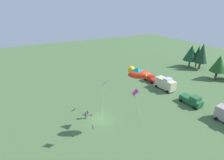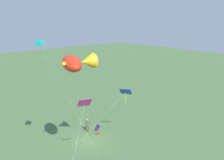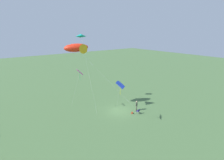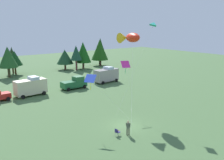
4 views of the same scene
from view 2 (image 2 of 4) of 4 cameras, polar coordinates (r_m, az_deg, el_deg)
name	(u,v)px [view 2 (image 2 of 4)]	position (r m, az deg, el deg)	size (l,w,h in m)	color
ground_plane	(88,141)	(37.33, -4.34, -11.15)	(160.00, 160.00, 0.00)	#47693C
person_kite_flyer	(88,124)	(39.69, -4.50, -8.06)	(0.50, 0.52, 1.74)	#4B4439
folding_chair	(97,128)	(40.02, -2.69, -8.67)	(0.56, 0.56, 0.82)	navy
backpack_on_grass	(97,133)	(39.26, -2.68, -9.71)	(0.32, 0.22, 0.22)	#A92A15
kite_large_fish	(76,63)	(27.79, -6.65, 3.11)	(8.26, 9.57, 11.25)	red
kite_diamond_rainbow	(84,104)	(28.95, -5.09, -4.36)	(3.25, 1.44, 7.17)	#E231A1
kite_delta_teal	(38,42)	(27.96, -13.42, 6.79)	(6.65, 1.65, 12.77)	#0F958A
kite_diamond_blue	(125,92)	(35.54, 2.42, -2.28)	(5.33, 3.81, 6.40)	blue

